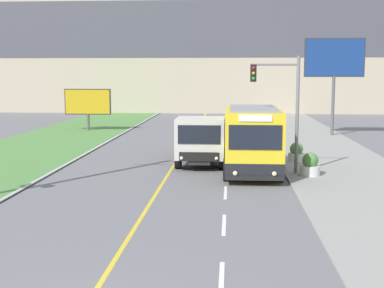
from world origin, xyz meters
The scene contains 8 objects.
apartment_block_background centered at (0.00, 58.95, 9.47)m, with size 80.00×8.04×18.93m.
city_bus centered at (3.96, 16.34, 1.60)m, with size 2.67×5.67×3.16m.
dump_truck centered at (1.43, 18.83, 1.28)m, with size 2.51×6.81×2.54m.
traffic_light_mast centered at (5.35, 16.47, 3.55)m, with size 2.28×0.32×5.55m.
billboard_large centered at (10.67, 32.56, 5.62)m, with size 4.47×0.24×7.38m.
billboard_small centered at (-8.92, 35.01, 2.34)m, with size 3.87×0.24×3.48m.
planter_round_near centered at (6.60, 15.94, 0.55)m, with size 0.91×0.91×1.06m.
planter_round_second centered at (6.45, 19.89, 0.53)m, with size 0.88×0.88×1.02m.
Camera 1 is at (2.92, -8.63, 4.74)m, focal length 50.00 mm.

